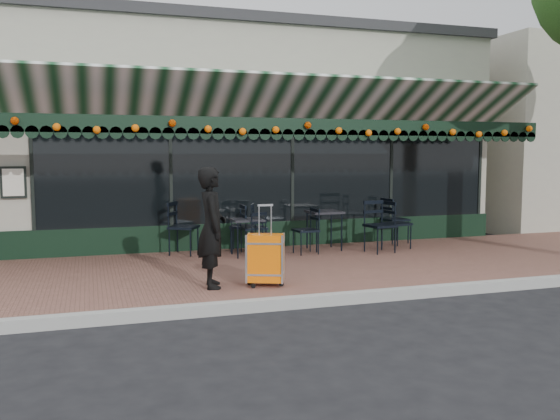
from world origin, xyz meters
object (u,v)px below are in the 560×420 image
object	(u,v)px
chair_b_left	(242,227)
chair_b_right	(254,229)
chair_a_right	(395,220)
chair_solo	(184,228)
chair_b_front	(266,236)
chair_a_left	(306,231)
chair_a_extra	(397,224)
cafe_table_a	(324,215)
suitcase	(265,259)
chair_a_front	(380,226)
woman	(212,227)
cafe_table_b	(247,223)

from	to	relation	value
chair_b_left	chair_b_right	distance (m)	0.32
chair_a_right	chair_solo	size ratio (longest dim) A/B	0.97
chair_b_left	chair_b_front	world-z (taller)	chair_b_left
chair_b_right	chair_a_left	bearing A→B (deg)	-110.55
chair_a_extra	chair_a_left	bearing A→B (deg)	80.35
cafe_table_a	chair_b_right	xyz separation A→B (m)	(-1.40, 0.02, -0.21)
suitcase	chair_a_right	distance (m)	4.76
suitcase	chair_a_left	distance (m)	2.75
chair_a_front	chair_b_left	world-z (taller)	chair_a_front
chair_a_left	chair_b_left	xyz separation A→B (m)	(-1.05, 0.63, 0.04)
chair_a_left	chair_b_right	distance (m)	0.97
suitcase	chair_b_right	size ratio (longest dim) A/B	1.23
suitcase	chair_solo	bearing A→B (deg)	125.51
cafe_table_a	chair_b_front	distance (m)	1.50
chair_a_right	chair_a_extra	size ratio (longest dim) A/B	1.00
woman	chair_a_extra	xyz separation A→B (m)	(4.08, 2.19, -0.36)
chair_a_front	chair_solo	bearing A→B (deg)	155.90
woman	chair_b_left	size ratio (longest dim) A/B	1.80
chair_a_left	chair_solo	distance (m)	2.24
chair_a_extra	chair_b_front	distance (m)	2.76
chair_a_right	chair_a_left	bearing A→B (deg)	100.64
chair_b_front	chair_b_right	bearing A→B (deg)	67.21
woman	chair_solo	world-z (taller)	woman
chair_a_front	chair_b_left	distance (m)	2.59
chair_a_left	chair_a_right	world-z (taller)	chair_a_right
chair_a_front	chair_b_front	size ratio (longest dim) A/B	1.19
chair_a_left	chair_a_extra	bearing A→B (deg)	86.35
woman	chair_solo	xyz separation A→B (m)	(0.03, 2.79, -0.34)
chair_a_extra	chair_b_right	world-z (taller)	chair_a_extra
chair_a_right	chair_b_right	world-z (taller)	chair_a_right
woman	chair_b_left	world-z (taller)	woman
cafe_table_b	chair_b_right	bearing A→B (deg)	50.50
cafe_table_b	chair_b_right	size ratio (longest dim) A/B	0.73
chair_solo	chair_b_right	bearing A→B (deg)	-73.16
chair_a_right	chair_b_left	size ratio (longest dim) A/B	1.03
woman	chair_b_right	size ratio (longest dim) A/B	1.80
chair_b_right	cafe_table_b	bearing A→B (deg)	140.81
suitcase	chair_a_left	bearing A→B (deg)	80.08
chair_a_front	chair_solo	xyz separation A→B (m)	(-3.53, 0.90, 0.00)
chair_a_left	woman	bearing A→B (deg)	-49.77
chair_a_right	suitcase	bearing A→B (deg)	122.72
chair_b_left	chair_a_extra	bearing A→B (deg)	98.60
cafe_table_b	chair_b_left	bearing A→B (deg)	85.39
woman	suitcase	distance (m)	0.86
chair_b_front	chair_a_front	bearing A→B (deg)	-27.05
chair_b_right	chair_solo	xyz separation A→B (m)	(-1.25, 0.28, 0.03)
suitcase	chair_a_extra	distance (m)	4.10
chair_a_left	chair_a_right	size ratio (longest dim) A/B	0.89
cafe_table_a	chair_a_left	bearing A→B (deg)	-147.15
cafe_table_b	chair_solo	size ratio (longest dim) A/B	0.69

